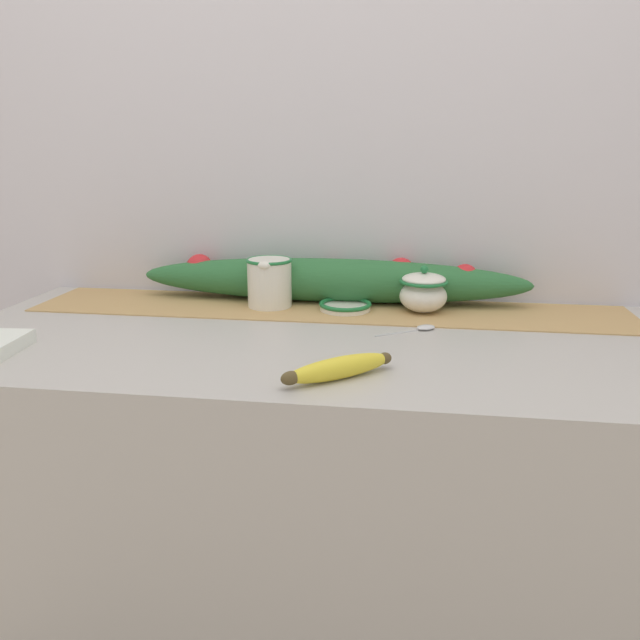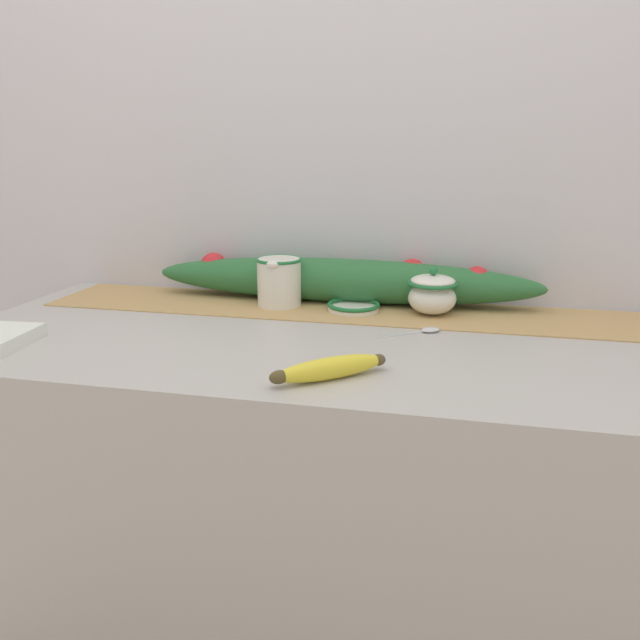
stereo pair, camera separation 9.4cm
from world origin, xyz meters
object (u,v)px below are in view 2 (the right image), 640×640
Objects in this scene: small_dish at (354,306)px; cream_pitcher at (279,280)px; sugar_bowl at (432,293)px; spoon at (428,330)px; banana at (330,368)px.

cream_pitcher is at bearing 176.35° from small_dish.
small_dish is at bearing -176.68° from sugar_bowl.
sugar_bowl is 0.15m from spoon.
banana is at bearing -64.08° from cream_pitcher.
spoon is (-0.00, -0.15, -0.05)m from sugar_bowl.
banana is (0.23, -0.47, -0.05)m from cream_pitcher.
cream_pitcher is 1.00× the size of spoon.
small_dish is 0.95× the size of spoon.
banana is (0.04, -0.46, 0.01)m from small_dish.
spoon is at bearing -21.36° from cream_pitcher.
small_dish is (-0.19, -0.01, -0.04)m from sugar_bowl.
spoon is at bearing -35.94° from small_dish.
cream_pitcher is at bearing 179.80° from sugar_bowl.
sugar_bowl is at bearing 3.32° from small_dish.
sugar_bowl reaches higher than small_dish.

